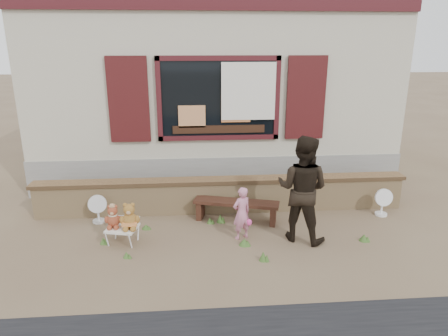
{
  "coord_description": "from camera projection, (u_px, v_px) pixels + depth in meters",
  "views": [
    {
      "loc": [
        -0.54,
        -6.16,
        3.1
      ],
      "look_at": [
        0.0,
        0.6,
        1.0
      ],
      "focal_mm": 32.0,
      "sensor_mm": 36.0,
      "label": 1
    }
  ],
  "objects": [
    {
      "name": "teddy_bear_left",
      "position": [
        113.0,
        216.0,
        6.4
      ],
      "size": [
        0.33,
        0.3,
        0.38
      ],
      "primitive_type": null,
      "rotation": [
        0.0,
        0.0,
        -0.23
      ],
      "color": "brown",
      "rests_on": "folding_chair"
    },
    {
      "name": "brick_wall",
      "position": [
        222.0,
        195.0,
        7.68
      ],
      "size": [
        7.1,
        0.36,
        0.67
      ],
      "color": "tan",
      "rests_on": "ground"
    },
    {
      "name": "ground",
      "position": [
        227.0,
        234.0,
        6.83
      ],
      "size": [
        80.0,
        80.0,
        0.0
      ],
      "primitive_type": "plane",
      "color": "brown",
      "rests_on": "ground"
    },
    {
      "name": "shopfront",
      "position": [
        212.0,
        88.0,
        10.51
      ],
      "size": [
        8.04,
        5.13,
        4.0
      ],
      "color": "#AEA58D",
      "rests_on": "ground"
    },
    {
      "name": "folding_chair",
      "position": [
        122.0,
        229.0,
        6.45
      ],
      "size": [
        0.54,
        0.5,
        0.28
      ],
      "rotation": [
        0.0,
        0.0,
        -0.23
      ],
      "color": "white",
      "rests_on": "ground"
    },
    {
      "name": "bench",
      "position": [
        236.0,
        206.0,
        7.25
      ],
      "size": [
        1.57,
        0.74,
        0.39
      ],
      "rotation": [
        0.0,
        0.0,
        -0.28
      ],
      "color": "black",
      "rests_on": "ground"
    },
    {
      "name": "adult",
      "position": [
        302.0,
        189.0,
        6.42
      ],
      "size": [
        1.08,
        1.02,
        1.76
      ],
      "primitive_type": "imported",
      "rotation": [
        0.0,
        0.0,
        2.58
      ],
      "color": "black",
      "rests_on": "ground"
    },
    {
      "name": "fan_right",
      "position": [
        382.0,
        202.0,
        7.51
      ],
      "size": [
        0.33,
        0.23,
        0.54
      ],
      "rotation": [
        0.0,
        0.0,
        -0.03
      ],
      "color": "white",
      "rests_on": "ground"
    },
    {
      "name": "grass_tufts",
      "position": [
        228.0,
        236.0,
        6.63
      ],
      "size": [
        4.41,
        1.53,
        0.15
      ],
      "color": "#3E6026",
      "rests_on": "ground"
    },
    {
      "name": "child",
      "position": [
        242.0,
        213.0,
        6.56
      ],
      "size": [
        0.39,
        0.34,
        0.9
      ],
      "primitive_type": "imported",
      "rotation": [
        0.0,
        0.0,
        3.6
      ],
      "color": "pink",
      "rests_on": "ground"
    },
    {
      "name": "teddy_bear_right",
      "position": [
        130.0,
        215.0,
        6.35
      ],
      "size": [
        0.38,
        0.34,
        0.44
      ],
      "primitive_type": null,
      "rotation": [
        0.0,
        0.0,
        -0.23
      ],
      "color": "brown",
      "rests_on": "folding_chair"
    },
    {
      "name": "fan_left",
      "position": [
        98.0,
        208.0,
        7.21
      ],
      "size": [
        0.34,
        0.23,
        0.53
      ],
      "rotation": [
        0.0,
        0.0,
        0.21
      ],
      "color": "silver",
      "rests_on": "ground"
    }
  ]
}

